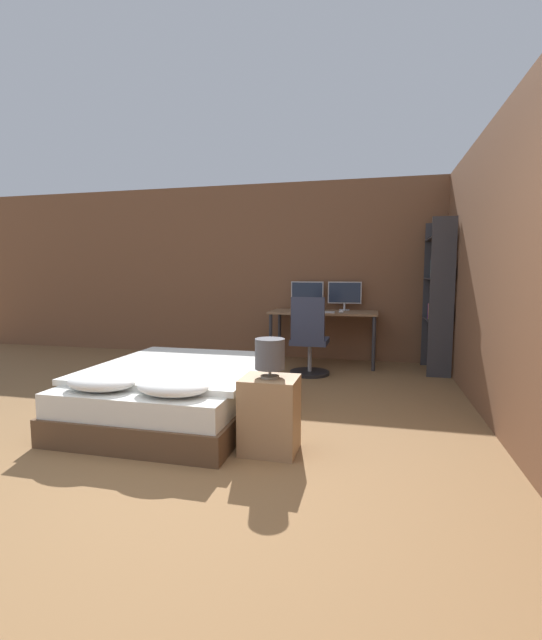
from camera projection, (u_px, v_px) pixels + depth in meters
ground_plane at (174, 500)px, 2.49m from camera, size 20.00×20.00×0.00m
wall_back at (302, 271)px, 6.62m from camera, size 12.00×0.06×2.70m
wall_side_right at (511, 269)px, 3.30m from camera, size 0.06×12.00×2.70m
bed at (178, 391)px, 3.94m from camera, size 1.54×1.92×0.54m
nightstand at (270, 415)px, 3.15m from camera, size 0.41×0.35×0.56m
bedside_lamp at (270, 354)px, 3.10m from camera, size 0.22×0.22×0.29m
desk at (324, 317)px, 6.19m from camera, size 1.54×0.69×0.77m
monitor_left at (307, 293)px, 6.46m from camera, size 0.49×0.16×0.42m
monitor_right at (345, 294)px, 6.33m from camera, size 0.49×0.16×0.42m
keyboard at (322, 312)px, 5.95m from camera, size 0.36×0.13×0.02m
computer_mouse at (341, 312)px, 5.89m from camera, size 0.07×0.05×0.04m
office_chair at (309, 344)px, 5.51m from camera, size 0.52×0.52×1.02m
bookshelf at (439, 293)px, 5.61m from camera, size 0.30×0.76×2.02m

